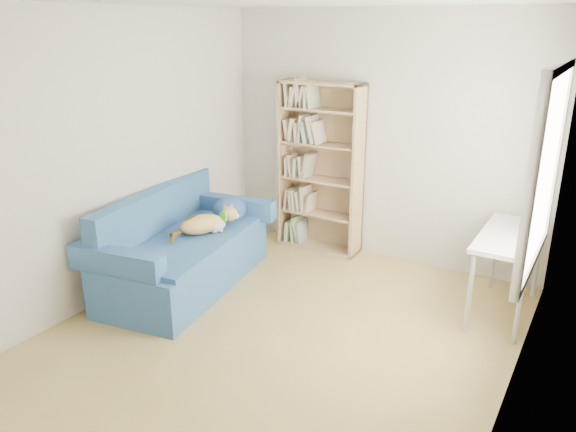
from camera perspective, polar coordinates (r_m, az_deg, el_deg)
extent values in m
plane|color=#A4884A|center=(4.77, -0.58, -11.89)|extent=(4.00, 4.00, 0.00)
cube|color=silver|center=(6.00, 9.44, 7.76)|extent=(3.50, 0.04, 2.60)
cube|color=silver|center=(2.84, -22.23, -6.44)|extent=(3.50, 0.04, 2.60)
cube|color=silver|center=(5.34, -16.97, 5.79)|extent=(0.04, 4.00, 2.60)
cube|color=silver|center=(3.69, 23.24, -0.75)|extent=(0.04, 4.00, 2.60)
cube|color=white|center=(4.09, -0.70, 21.13)|extent=(3.50, 4.00, 0.04)
cube|color=white|center=(4.22, 24.76, 4.23)|extent=(0.01, 1.20, 1.30)
cube|color=#244E83|center=(5.57, -10.32, -4.71)|extent=(1.16, 1.98, 0.47)
cube|color=#244E83|center=(5.64, -13.36, 0.39)|extent=(0.45, 1.87, 0.46)
cube|color=#244E83|center=(6.07, -5.29, 0.95)|extent=(0.90, 0.30, 0.21)
cube|color=#244E83|center=(4.89, -17.04, -4.44)|extent=(0.90, 0.30, 0.21)
cube|color=#244E83|center=(5.47, -10.31, -2.31)|extent=(1.12, 1.83, 0.05)
ellipsoid|color=#2D5191|center=(5.90, -5.93, 0.66)|extent=(0.34, 0.37, 0.25)
ellipsoid|color=#BA7615|center=(5.49, -8.78, -0.84)|extent=(0.38, 0.50, 0.18)
ellipsoid|color=silver|center=(5.55, -7.44, -0.78)|extent=(0.20, 0.23, 0.11)
ellipsoid|color=#311E0D|center=(5.45, -9.41, -0.53)|extent=(0.21, 0.26, 0.09)
sphere|color=#BA7615|center=(5.69, -6.63, 0.46)|extent=(0.16, 0.16, 0.16)
cone|color=#BA7615|center=(5.71, -6.60, 1.30)|extent=(0.08, 0.08, 0.08)
cone|color=#BA7615|center=(5.66, -7.05, 1.10)|extent=(0.07, 0.08, 0.08)
cylinder|color=#44CB28|center=(5.64, -7.15, 0.04)|extent=(0.13, 0.08, 0.12)
cylinder|color=#311E0D|center=(5.33, -10.65, -1.97)|extent=(0.05, 0.17, 0.06)
cube|color=tan|center=(6.40, -0.33, 5.37)|extent=(0.03, 0.29, 1.87)
cube|color=tan|center=(6.00, 7.11, 4.27)|extent=(0.03, 0.29, 1.87)
cube|color=tan|center=(6.02, 3.44, 13.35)|extent=(0.93, 0.29, 0.03)
cube|color=tan|center=(6.47, 3.12, -3.06)|extent=(0.93, 0.29, 0.03)
cube|color=tan|center=(6.30, 3.85, 5.11)|extent=(0.93, 0.02, 1.87)
cube|color=silver|center=(5.14, 21.73, -1.92)|extent=(0.48, 1.06, 0.04)
cylinder|color=silver|center=(5.70, 24.00, -4.27)|extent=(0.04, 0.04, 0.71)
cylinder|color=silver|center=(4.83, 22.44, -8.27)|extent=(0.04, 0.04, 0.71)
cylinder|color=silver|center=(5.74, 20.23, -3.59)|extent=(0.04, 0.04, 0.71)
cylinder|color=silver|center=(4.88, 17.97, -7.42)|extent=(0.04, 0.04, 0.71)
cylinder|color=white|center=(5.38, 23.19, -0.44)|extent=(0.08, 0.08, 0.10)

